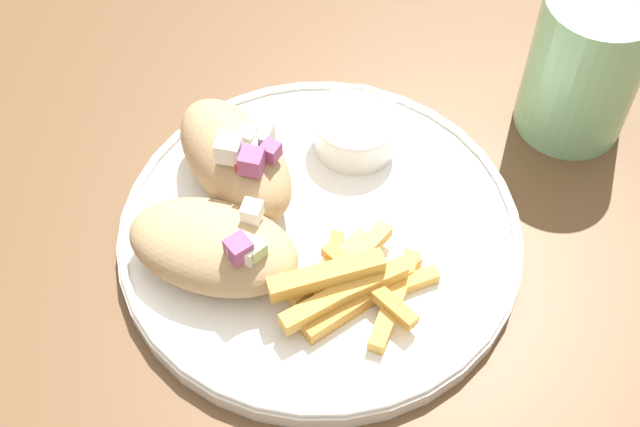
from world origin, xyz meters
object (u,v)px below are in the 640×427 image
object	(u,v)px
water_glass	(583,70)
pita_sandwich_far	(235,158)
sauce_ramekin	(356,128)
plate	(320,233)
pita_sandwich_near	(214,247)
fries_pile	(355,285)

from	to	relation	value
water_glass	pita_sandwich_far	bearing A→B (deg)	-147.09
sauce_ramekin	pita_sandwich_far	bearing A→B (deg)	-139.17
plate	water_glass	xyz separation A→B (m)	(0.16, 0.17, 0.05)
pita_sandwich_near	pita_sandwich_far	world-z (taller)	pita_sandwich_far
pita_sandwich_far	fries_pile	size ratio (longest dim) A/B	1.19
pita_sandwich_near	water_glass	distance (m)	0.31
pita_sandwich_near	pita_sandwich_far	size ratio (longest dim) A/B	0.93
fries_pile	sauce_ramekin	distance (m)	0.13
pita_sandwich_near	plate	bearing A→B (deg)	39.88
fries_pile	water_glass	distance (m)	0.24
pita_sandwich_near	fries_pile	world-z (taller)	pita_sandwich_near
plate	fries_pile	xyz separation A→B (m)	(0.04, -0.04, 0.02)
pita_sandwich_far	sauce_ramekin	world-z (taller)	pita_sandwich_far
pita_sandwich_far	sauce_ramekin	bearing A→B (deg)	80.46
plate	sauce_ramekin	world-z (taller)	sauce_ramekin
sauce_ramekin	plate	bearing A→B (deg)	-92.41
pita_sandwich_near	fries_pile	xyz separation A→B (m)	(0.10, 0.00, -0.01)
pita_sandwich_near	fries_pile	size ratio (longest dim) A/B	1.11
plate	water_glass	distance (m)	0.23
plate	pita_sandwich_far	xyz separation A→B (m)	(-0.07, 0.02, 0.04)
pita_sandwich_far	fries_pile	distance (m)	0.13
fries_pile	sauce_ramekin	bearing A→B (deg)	104.71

